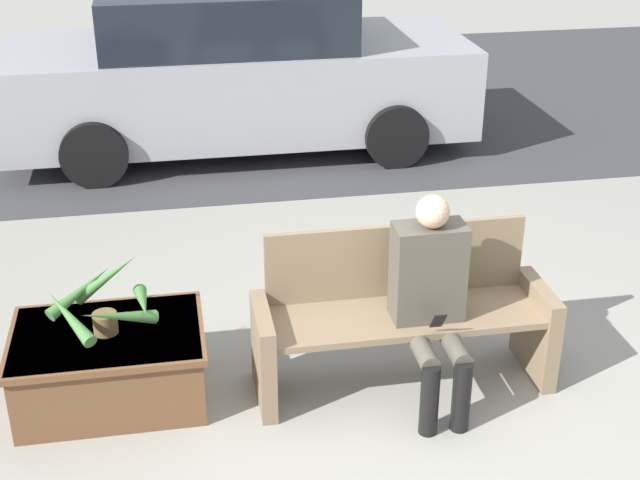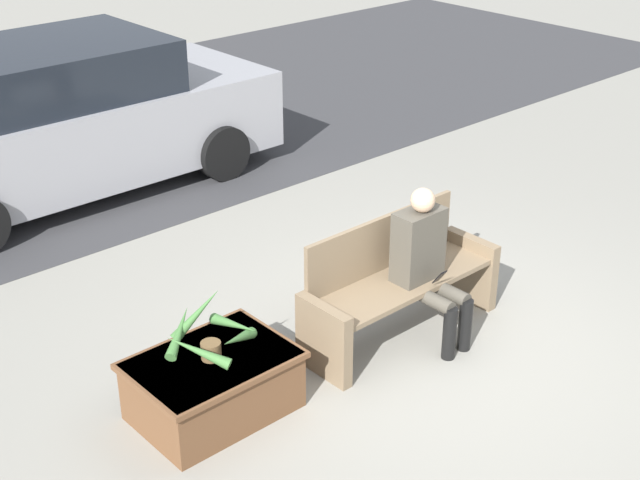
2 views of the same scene
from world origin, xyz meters
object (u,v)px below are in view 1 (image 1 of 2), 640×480
Objects in this scene: bench at (402,315)px; parked_car at (235,70)px; potted_plant at (104,304)px; planter_box at (110,363)px; person_seated at (432,292)px.

parked_car is (-0.55, 4.38, 0.34)m from bench.
potted_plant is at bearing 176.23° from bench.
parked_car reaches higher than planter_box.
person_seated is at bearing -81.71° from parked_car.
parked_car reaches higher than bench.
potted_plant is at bearing -104.91° from parked_car.
bench is 0.33m from person_seated.
planter_box is 4.46m from parked_car.
potted_plant is at bearing 68.83° from planter_box.
parked_car is at bearing 98.29° from person_seated.
bench is at bearing -3.77° from potted_plant.
planter_box is at bearing -111.17° from potted_plant.
bench is 1.40× the size of person_seated.
bench is 1.60× the size of planter_box.
person_seated is 1.14× the size of planter_box.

